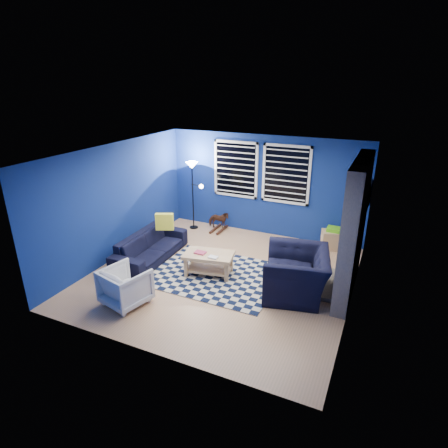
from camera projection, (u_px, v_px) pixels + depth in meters
name	position (u px, v px, depth m)	size (l,w,h in m)	color
floor	(222.00, 276.00, 7.60)	(5.00, 5.00, 0.00)	tan
ceiling	(221.00, 153.00, 6.69)	(5.00, 5.00, 0.00)	white
wall_back	(264.00, 186.00, 9.26)	(5.00, 5.00, 0.00)	navy
wall_left	(117.00, 201.00, 8.11)	(5.00, 5.00, 0.00)	navy
wall_right	(359.00, 240.00, 6.18)	(5.00, 5.00, 0.00)	navy
fireplace	(353.00, 231.00, 6.68)	(0.65, 2.00, 2.50)	gray
window_left	(236.00, 169.00, 9.39)	(1.17, 0.06, 1.42)	black
window_right	(286.00, 175.00, 8.89)	(1.17, 0.06, 1.42)	black
tv	(367.00, 198.00, 7.84)	(0.07, 1.00, 0.58)	black
rug	(216.00, 275.00, 7.63)	(2.50, 2.00, 0.02)	black
sofa	(150.00, 247.00, 8.20)	(0.78, 2.00, 0.58)	black
armchair_big	(296.00, 273.00, 6.84)	(1.13, 1.29, 0.84)	black
armchair_bent	(126.00, 286.00, 6.57)	(0.72, 0.74, 0.68)	gray
rocking_horse	(219.00, 220.00, 9.73)	(0.54, 0.24, 0.45)	#4D3219
coffee_table	(209.00, 259.00, 7.53)	(1.07, 0.75, 0.49)	tan
cabinet	(333.00, 239.00, 8.71)	(0.62, 0.51, 0.53)	tan
floor_lamp	(193.00, 175.00, 9.47)	(0.48, 0.30, 1.78)	black
throw_pillow	(165.00, 222.00, 8.29)	(0.40, 0.12, 0.38)	yellow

